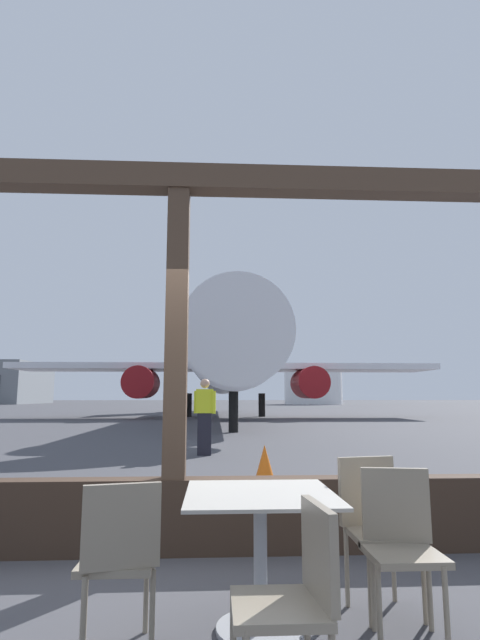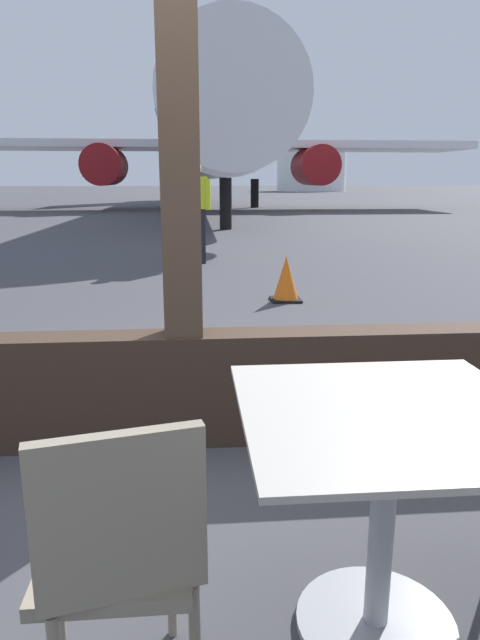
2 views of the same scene
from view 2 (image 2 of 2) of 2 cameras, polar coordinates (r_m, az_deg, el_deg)
ground_plane at (r=42.98m, az=-5.04°, el=12.01°), size 220.00×220.00×0.00m
window_frame at (r=2.96m, az=-5.97°, el=10.49°), size 8.66×0.24×3.54m
dining_table at (r=1.88m, az=14.37°, el=-16.81°), size 0.89×0.89×0.77m
cafe_chair_aisle_left at (r=1.56m, az=-12.12°, el=-21.74°), size 0.46×0.46×0.89m
airplane at (r=29.36m, az=-3.00°, el=17.84°), size 26.18×32.17×10.36m
ground_crew_worker at (r=10.03m, az=-4.49°, el=10.88°), size 0.51×0.32×1.74m
traffic_cone at (r=6.87m, az=4.68°, el=4.07°), size 0.36×0.36×0.55m
fuel_storage_tank at (r=79.18m, az=7.24°, el=14.79°), size 9.27×9.27×5.43m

